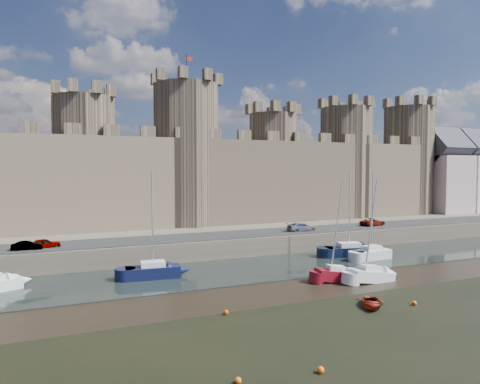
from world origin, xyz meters
The scene contains 19 objects.
ground centered at (0.00, 0.00, 0.00)m, with size 160.00×160.00×0.00m, color black.
water_channel centered at (0.00, 24.00, 0.04)m, with size 160.00×12.00×0.08m, color black.
quay centered at (0.00, 60.00, 1.25)m, with size 160.00×60.00×2.50m, color #4C443A.
road centered at (0.00, 34.00, 2.55)m, with size 160.00×7.00×0.10m, color black.
castle centered at (-0.64, 48.00, 11.67)m, with size 108.50×11.00×29.00m.
car_0 centered at (-19.36, 33.04, 3.08)m, with size 1.37×3.42×1.16m, color gray.
car_1 centered at (-21.16, 32.52, 3.03)m, with size 1.13×3.24×1.07m, color gray.
car_2 centered at (15.10, 33.19, 3.15)m, with size 1.82×4.48×1.30m, color gray.
car_3 centered at (28.78, 33.82, 3.12)m, with size 2.07×4.48×1.24m, color gray.
sailboat_1 centered at (-8.73, 24.21, 0.87)m, with size 5.85×2.75×11.35m.
sailboat_2 centered at (19.12, 22.65, 0.87)m, with size 5.31×2.42×11.15m.
sailboat_3 centered at (17.75, 25.52, 0.85)m, with size 6.84×3.84×11.32m.
sailboat_4 centered at (8.62, 15.73, 0.75)m, with size 4.56×2.20×10.28m.
sailboat_5 centered at (11.77, 14.17, 0.76)m, with size 4.96×1.93×10.70m.
dinghy_4 centered at (6.24, 7.48, 0.36)m, with size 2.51×0.73×3.51m, color maroon.
buoy_0 centered at (-4.33, -0.71, 0.21)m, with size 0.42×0.42×0.42m, color #FF530B.
buoy_1 centered at (-5.69, 10.59, 0.20)m, with size 0.41×0.41×0.41m, color #F04C0A.
buoy_3 centered at (9.93, 6.43, 0.20)m, with size 0.41×0.41×0.41m, color #E1520A.
buoy_4 centered at (-9.10, 0.06, 0.19)m, with size 0.38×0.38×0.38m, color #FF680B.
Camera 1 is at (-17.88, -20.71, 11.59)m, focal length 32.00 mm.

